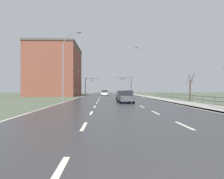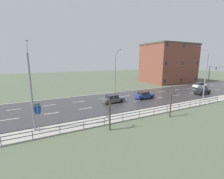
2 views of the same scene
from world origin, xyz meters
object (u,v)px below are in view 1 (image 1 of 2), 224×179
object	(u,v)px
traffic_signal_left	(88,83)
car_mid_centre	(128,94)
street_lamp_midground	(146,73)
brick_building	(56,71)
street_lamp_distant	(128,80)
traffic_signal_right	(127,82)
car_far_left	(105,93)
street_lamp_left_bank	(65,67)
car_near_right	(125,97)
car_near_left	(122,95)

from	to	relation	value
traffic_signal_left	car_mid_centre	size ratio (longest dim) A/B	1.40
street_lamp_midground	brick_building	distance (m)	25.90
street_lamp_distant	traffic_signal_left	world-z (taller)	street_lamp_distant
traffic_signal_right	traffic_signal_left	xyz separation A→B (m)	(-13.58, 0.34, -0.35)
street_lamp_midground	traffic_signal_left	xyz separation A→B (m)	(-14.45, 27.00, -1.47)
traffic_signal_right	car_mid_centre	bearing A→B (deg)	-96.17
street_lamp_distant	traffic_signal_left	bearing A→B (deg)	-165.16
car_mid_centre	traffic_signal_right	bearing A→B (deg)	81.66
traffic_signal_right	car_far_left	size ratio (longest dim) A/B	1.46
street_lamp_midground	street_lamp_left_bank	xyz separation A→B (m)	(-14.85, -12.32, -0.23)
traffic_signal_left	brick_building	world-z (taller)	brick_building
car_near_right	car_far_left	bearing A→B (deg)	91.92
street_lamp_midground	car_mid_centre	distance (m)	7.35
car_mid_centre	brick_building	world-z (taller)	brick_building
car_far_left	street_lamp_midground	bearing A→B (deg)	-51.96
street_lamp_midground	car_far_left	xyz separation A→B (m)	(-8.71, 12.22, -4.51)
car_near_right	brick_building	xyz separation A→B (m)	(-16.03, 30.75, 6.06)
car_far_left	car_near_left	size ratio (longest dim) A/B	1.02
street_lamp_midground	car_far_left	distance (m)	15.67
car_near_left	brick_building	bearing A→B (deg)	124.37
street_lamp_distant	traffic_signal_left	distance (m)	14.95
traffic_signal_left	car_near_left	bearing A→B (deg)	-77.14
car_near_left	brick_building	size ratio (longest dim) A/B	0.23
traffic_signal_right	brick_building	size ratio (longest dim) A/B	0.35
street_lamp_distant	car_near_right	bearing A→B (deg)	-97.22
street_lamp_midground	car_mid_centre	size ratio (longest dim) A/B	2.61
street_lamp_midground	car_near_right	bearing A→B (deg)	-109.42
car_near_right	car_near_left	xyz separation A→B (m)	(0.23, 7.19, 0.00)
car_near_left	car_near_right	bearing A→B (deg)	-92.04
car_mid_centre	car_far_left	xyz separation A→B (m)	(-5.48, 7.41, 0.00)
street_lamp_midground	car_mid_centre	xyz separation A→B (m)	(-3.23, 4.81, -4.51)
traffic_signal_right	car_near_right	size ratio (longest dim) A/B	1.45
traffic_signal_right	car_near_left	distance (m)	37.44
car_near_left	brick_building	xyz separation A→B (m)	(-16.26, 23.56, 6.06)
street_lamp_distant	street_lamp_midground	bearing A→B (deg)	-89.91
street_lamp_left_bank	traffic_signal_right	size ratio (longest dim) A/B	1.72
traffic_signal_right	brick_building	distance (m)	25.32
traffic_signal_left	car_near_left	distance (m)	38.36
street_lamp_left_bank	car_near_right	distance (m)	10.97
street_lamp_distant	car_far_left	size ratio (longest dim) A/B	2.51
street_lamp_distant	traffic_signal_right	size ratio (longest dim) A/B	1.72
traffic_signal_right	car_mid_centre	world-z (taller)	traffic_signal_right
car_near_left	car_far_left	bearing A→B (deg)	96.78
car_near_right	brick_building	bearing A→B (deg)	114.56
street_lamp_distant	brick_building	bearing A→B (deg)	-141.62
street_lamp_midground	brick_building	xyz separation A→B (m)	(-22.19, 13.27, 1.54)
car_near_left	brick_building	world-z (taller)	brick_building
traffic_signal_left	car_mid_centre	bearing A→B (deg)	-63.19
street_lamp_midground	traffic_signal_right	distance (m)	26.69
car_near_right	brick_building	size ratio (longest dim) A/B	0.24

